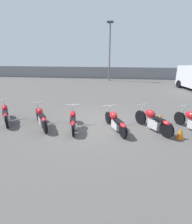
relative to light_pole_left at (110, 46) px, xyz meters
name	(u,v)px	position (x,y,z in m)	size (l,w,h in m)	color
ground_plane	(96,124)	(0.04, -13.34, -3.85)	(60.00, 60.00, 0.00)	#514F4C
fence_back	(110,73)	(0.04, 1.64, -3.14)	(40.00, 0.04, 1.43)	gray
light_pole_left	(110,46)	(0.00, 0.00, 0.00)	(0.70, 0.35, 6.40)	slate
motorcycle_slot_0	(6,114)	(-4.36, -13.59, -3.41)	(1.32, 1.83, 1.02)	black
motorcycle_slot_1	(41,118)	(-2.44, -13.89, -3.42)	(1.30, 1.83, 1.02)	black
motorcycle_slot_2	(73,121)	(-0.92, -13.96, -3.45)	(0.79, 1.98, 0.95)	black
motorcycle_slot_3	(115,121)	(0.95, -13.85, -3.44)	(1.14, 1.99, 0.94)	black
motorcycle_slot_4	(153,120)	(2.59, -13.68, -3.39)	(1.34, 1.90, 1.04)	black
traffic_cone_near	(160,117)	(3.18, -12.52, -3.67)	(0.28, 0.28, 0.37)	orange
traffic_cone_far	(180,133)	(3.54, -14.35, -3.63)	(0.31, 0.31, 0.45)	orange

